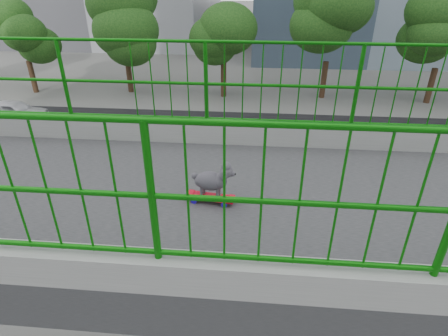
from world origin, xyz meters
TOP-DOWN VIEW (x-y plane):
  - road at (-13.00, 0.00)m, footprint 18.00×90.00m
  - footbridge at (0.00, 0.00)m, footprint 3.00×24.00m
  - railing at (0.00, 0.00)m, footprint 3.00×24.00m
  - street_trees at (-26.03, 1.06)m, footprint 5.30×60.40m
  - skateboard at (0.18, -1.76)m, footprint 0.22×0.53m
  - poodle at (0.18, -1.73)m, footprint 0.24×0.47m
  - car_0 at (-6.00, -5.81)m, footprint 1.60×3.97m
  - car_1 at (-9.20, -2.35)m, footprint 1.41×4.03m
  - car_4 at (-18.80, -17.59)m, footprint 1.76×4.36m

SIDE VIEW (x-z plane):
  - road at x=-13.00m, z-range 0.00..0.02m
  - car_1 at x=-9.20m, z-range 0.00..1.33m
  - car_0 at x=-6.00m, z-range 0.00..1.35m
  - car_4 at x=-18.80m, z-range 0.00..1.49m
  - street_trees at x=-26.03m, z-range 1.09..8.35m
  - footbridge at x=0.00m, z-range 1.72..8.72m
  - skateboard at x=0.18m, z-range 7.02..7.09m
  - railing at x=0.00m, z-range 6.50..7.92m
  - poodle at x=0.18m, z-range 7.08..7.48m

